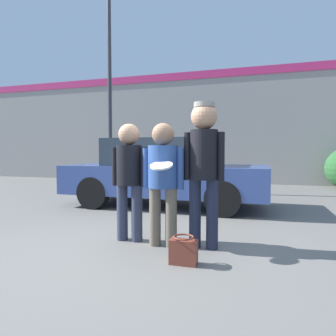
{
  "coord_description": "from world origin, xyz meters",
  "views": [
    {
      "loc": [
        1.38,
        -3.67,
        1.23
      ],
      "look_at": [
        0.19,
        0.2,
        1.01
      ],
      "focal_mm": 32.0,
      "sensor_mm": 36.0,
      "label": 1
    }
  ],
  "objects": [
    {
      "name": "parked_car_near",
      "position": [
        -0.68,
        2.78,
        0.77
      ],
      "size": [
        4.46,
        1.86,
        1.52
      ],
      "color": "#334784",
      "rests_on": "ground"
    },
    {
      "name": "ground_plane",
      "position": [
        0.0,
        0.0,
        0.0
      ],
      "size": [
        56.0,
        56.0,
        0.0
      ],
      "primitive_type": "plane",
      "color": "#66635E"
    },
    {
      "name": "storefront_building",
      "position": [
        0.0,
        8.25,
        2.24
      ],
      "size": [
        24.0,
        0.22,
        4.41
      ],
      "color": "gray",
      "rests_on": "ground"
    },
    {
      "name": "handbag",
      "position": [
        0.6,
        -0.56,
        0.15
      ],
      "size": [
        0.3,
        0.23,
        0.31
      ],
      "color": "brown",
      "rests_on": "ground"
    },
    {
      "name": "person_right",
      "position": [
        0.71,
        0.05,
        1.13
      ],
      "size": [
        0.52,
        0.35,
        1.84
      ],
      "color": "#1E2338",
      "rests_on": "ground"
    },
    {
      "name": "street_lamp",
      "position": [
        -2.85,
        4.7,
        3.86
      ],
      "size": [
        1.35,
        0.35,
        6.34
      ],
      "color": "#38383D",
      "rests_on": "ground"
    },
    {
      "name": "person_middle_with_frisbee",
      "position": [
        0.19,
        -0.02,
        0.95
      ],
      "size": [
        0.55,
        0.6,
        1.59
      ],
      "color": "#665B4C",
      "rests_on": "ground"
    },
    {
      "name": "person_left",
      "position": [
        -0.33,
        0.07,
        0.95
      ],
      "size": [
        0.51,
        0.34,
        1.61
      ],
      "color": "#2D3347",
      "rests_on": "ground"
    }
  ]
}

